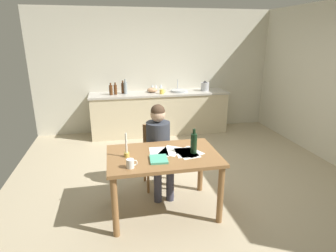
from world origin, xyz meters
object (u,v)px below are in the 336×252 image
object	(u,v)px
candlestick	(127,150)
wine_glass_by_kettle	(156,86)
book_magazine	(159,159)
wine_bottle_on_table	(194,143)
person_seated	(159,143)
bottle_sauce	(125,88)
chair_at_table	(157,152)
coffee_mug	(131,163)
stovetop_kettle	(205,86)
bottle_vinegar	(115,89)
mixing_bowl	(152,90)
dining_table	(163,163)
wine_glass_back_left	(152,86)
sink_unit	(179,91)
bottle_oil	(111,90)
bottle_wine_red	(123,88)
wine_glass_near_sink	(161,86)
teacup_on_counter	(162,92)

from	to	relation	value
candlestick	wine_glass_by_kettle	distance (m)	3.10
book_magazine	wine_bottle_on_table	bearing A→B (deg)	19.04
person_seated	bottle_sauce	distance (m)	2.39
chair_at_table	coffee_mug	world-z (taller)	chair_at_table
stovetop_kettle	bottle_vinegar	bearing A→B (deg)	-179.08
chair_at_table	mixing_bowl	world-z (taller)	mixing_bowl
bottle_vinegar	person_seated	bearing A→B (deg)	-77.90
dining_table	wine_glass_back_left	world-z (taller)	wine_glass_back_left
sink_unit	wine_glass_back_left	size ratio (longest dim) A/B	2.34
candlestick	bottle_oil	xyz separation A→B (m)	(-0.13, 2.78, 0.18)
bottle_vinegar	coffee_mug	bearing A→B (deg)	-88.86
chair_at_table	stovetop_kettle	xyz separation A→B (m)	(1.43, 2.20, 0.51)
bottle_sauce	stovetop_kettle	world-z (taller)	bottle_sauce
bottle_vinegar	mixing_bowl	bearing A→B (deg)	6.55
bottle_wine_red	sink_unit	bearing A→B (deg)	-2.99
wine_glass_by_kettle	sink_unit	bearing A→B (deg)	-16.74
bottle_oil	mixing_bowl	size ratio (longest dim) A/B	1.13
coffee_mug	bottle_wine_red	size ratio (longest dim) A/B	0.44
person_seated	sink_unit	size ratio (longest dim) A/B	3.32
bottle_vinegar	wine_glass_near_sink	size ratio (longest dim) A/B	1.60
bottle_wine_red	wine_glass_back_left	size ratio (longest dim) A/B	1.74
stovetop_kettle	teacup_on_counter	size ratio (longest dim) A/B	1.76
coffee_mug	wine_bottle_on_table	world-z (taller)	wine_bottle_on_table
dining_table	sink_unit	bearing A→B (deg)	72.69
bottle_vinegar	wine_glass_by_kettle	world-z (taller)	bottle_vinegar
bottle_vinegar	bottle_sauce	size ratio (longest dim) A/B	0.81
book_magazine	bottle_vinegar	size ratio (longest dim) A/B	0.94
chair_at_table	wine_glass_back_left	size ratio (longest dim) A/B	5.63
chair_at_table	bottle_wine_red	size ratio (longest dim) A/B	3.24
stovetop_kettle	wine_glass_back_left	bearing A→B (deg)	172.46
mixing_bowl	sink_unit	bearing A→B (deg)	-5.34
coffee_mug	mixing_bowl	distance (m)	3.27
teacup_on_counter	bottle_oil	bearing A→B (deg)	174.66
coffee_mug	wine_glass_by_kettle	distance (m)	3.38
mixing_bowl	chair_at_table	bearing A→B (deg)	-97.02
sink_unit	stovetop_kettle	size ratio (longest dim) A/B	1.64
dining_table	stovetop_kettle	world-z (taller)	stovetop_kettle
wine_bottle_on_table	bottle_wine_red	distance (m)	3.03
wine_bottle_on_table	person_seated	bearing A→B (deg)	119.86
coffee_mug	wine_glass_back_left	bearing A→B (deg)	77.48
chair_at_table	bottle_sauce	world-z (taller)	bottle_sauce
chair_at_table	bottle_vinegar	world-z (taller)	bottle_vinegar
bottle_vinegar	dining_table	bearing A→B (deg)	-80.83
bottle_vinegar	chair_at_table	bearing A→B (deg)	-77.14
dining_table	wine_glass_near_sink	xyz separation A→B (m)	(0.52, 3.00, 0.38)
teacup_on_counter	mixing_bowl	bearing A→B (deg)	128.91
dining_table	mixing_bowl	distance (m)	2.95
bottle_wine_red	wine_bottle_on_table	bearing A→B (deg)	-77.55
book_magazine	bottle_oil	xyz separation A→B (m)	(-0.47, 2.95, 0.25)
teacup_on_counter	wine_glass_by_kettle	bearing A→B (deg)	104.47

